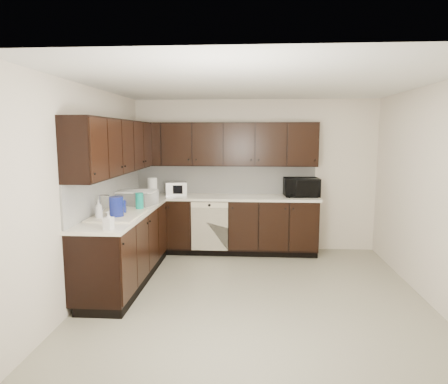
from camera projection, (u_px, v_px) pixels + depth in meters
The scene contains 20 objects.
floor at pixel (255, 293), 4.89m from camera, with size 4.00×4.00×0.00m, color #A39F87.
ceiling at pixel (257, 84), 4.54m from camera, with size 4.00×4.00×0.00m, color white.
wall_back at pixel (254, 175), 6.69m from camera, with size 4.00×0.02×2.50m, color beige.
wall_left at pixel (91, 191), 4.85m from camera, with size 0.02×4.00×2.50m, color beige.
wall_right at pixel (430, 194), 4.58m from camera, with size 0.02×4.00×2.50m, color beige.
wall_front at pixel (259, 234), 2.74m from camera, with size 4.00×0.02×2.50m, color beige.
lower_cabinets at pixel (187, 236), 6.00m from camera, with size 3.00×2.80×0.90m.
countertop at pixel (187, 203), 5.92m from camera, with size 3.03×2.83×0.04m.
backsplash at pixel (175, 184), 6.11m from camera, with size 3.00×2.80×0.48m.
upper_cabinets at pixel (181, 145), 5.90m from camera, with size 3.00×2.80×0.70m.
dishwasher at pixel (210, 223), 6.25m from camera, with size 0.58×0.04×0.78m.
sink at pixel (117, 221), 4.87m from camera, with size 0.54×0.82×0.42m.
microwave at pixel (301, 187), 6.39m from camera, with size 0.54×0.37×0.30m, color black.
soap_bottle_a at pixel (108, 221), 4.16m from camera, with size 0.09×0.09×0.19m, color gray.
soap_bottle_b at pixel (99, 209), 4.68m from camera, with size 0.09×0.09×0.23m, color gray.
toaster_oven at pixel (176, 188), 6.57m from camera, with size 0.34×0.25×0.21m, color silver.
storage_bin at pixel (137, 198), 5.66m from camera, with size 0.49×0.37×0.19m, color white.
blue_pitcher at pixel (116, 207), 4.75m from camera, with size 0.17×0.17×0.25m, color #102098.
teal_tumbler at pixel (140, 201), 5.24m from camera, with size 0.10×0.10×0.23m, color #0D917D.
paper_towel_roll at pixel (152, 188), 6.17m from camera, with size 0.15×0.15×0.32m, color silver.
Camera 1 is at (-0.06, -4.68, 1.92)m, focal length 32.00 mm.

